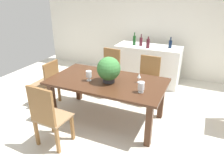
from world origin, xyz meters
name	(u,v)px	position (x,y,z in m)	size (l,w,h in m)	color
ground_plane	(108,117)	(0.00, 0.00, 0.00)	(7.04, 7.04, 0.00)	silver
back_wall	(149,26)	(0.00, 2.60, 1.30)	(6.40, 0.10, 2.60)	silver
dining_table	(107,86)	(0.00, -0.04, 0.66)	(2.00, 1.10, 0.76)	#422616
chair_near_left	(47,114)	(-0.46, -1.09, 0.56)	(0.50, 0.45, 1.02)	brown
chair_far_right	(148,76)	(0.45, 1.01, 0.53)	(0.48, 0.49, 0.94)	brown
chair_head_end	(48,81)	(-1.31, -0.04, 0.52)	(0.43, 0.44, 0.93)	brown
chair_far_left	(110,69)	(-0.44, 1.01, 0.55)	(0.49, 0.51, 1.00)	brown
flower_centerpiece	(109,69)	(0.05, -0.09, 0.99)	(0.40, 0.40, 0.44)	#333338
crystal_vase_left	(141,86)	(0.67, -0.25, 0.86)	(0.10, 0.10, 0.17)	silver
crystal_vase_center_near	(89,75)	(-0.28, -0.18, 0.87)	(0.10, 0.10, 0.18)	silver
wine_glass	(139,76)	(0.53, 0.10, 0.88)	(0.06, 0.06, 0.16)	silver
kitchen_counter	(147,64)	(0.20, 1.91, 0.47)	(1.57, 0.68, 0.94)	silver
wine_bottle_green	(141,41)	(0.01, 1.86, 1.05)	(0.07, 0.07, 0.28)	#511E28
wine_bottle_tall	(170,44)	(0.70, 1.93, 1.04)	(0.08, 0.08, 0.25)	#0F1E38
wine_bottle_amber	(148,43)	(0.23, 1.71, 1.05)	(0.08, 0.08, 0.27)	#511E28
wine_bottle_clear	(134,40)	(-0.16, 1.86, 1.06)	(0.07, 0.07, 0.31)	#194C1E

